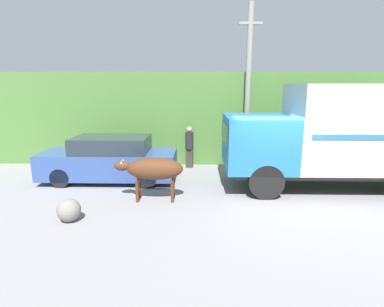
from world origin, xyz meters
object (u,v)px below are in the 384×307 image
at_px(parked_suv, 110,160).
at_px(cargo_truck, 343,133).
at_px(pedestrian_on_hill, 189,145).
at_px(utility_pole, 248,86).
at_px(roadside_rock, 69,210).
at_px(brown_cow, 153,169).

bearing_deg(parked_suv, cargo_truck, -0.20).
bearing_deg(pedestrian_on_hill, utility_pole, -169.00).
xyz_separation_m(pedestrian_on_hill, utility_pole, (2.38, 0.16, 2.42)).
bearing_deg(cargo_truck, pedestrian_on_hill, 153.38).
xyz_separation_m(cargo_truck, utility_pole, (-2.74, 2.65, 1.51)).
xyz_separation_m(pedestrian_on_hill, roadside_rock, (-2.91, -5.25, -0.67)).
distance_m(brown_cow, pedestrian_on_hill, 3.88).
relative_size(cargo_truck, utility_pole, 1.10).
relative_size(parked_suv, pedestrian_on_hill, 2.74).
bearing_deg(roadside_rock, brown_cow, 37.39).
bearing_deg(roadside_rock, parked_suv, 88.27).
height_order(parked_suv, roadside_rock, parked_suv).
bearing_deg(cargo_truck, roadside_rock, -161.69).
xyz_separation_m(brown_cow, parked_suv, (-1.85, 1.86, -0.18)).
bearing_deg(pedestrian_on_hill, brown_cow, 82.82).
height_order(utility_pole, roadside_rock, utility_pole).
height_order(cargo_truck, roadside_rock, cargo_truck).
xyz_separation_m(brown_cow, pedestrian_on_hill, (0.96, 3.76, -0.01)).
height_order(parked_suv, pedestrian_on_hill, pedestrian_on_hill).
bearing_deg(brown_cow, cargo_truck, 3.95).
xyz_separation_m(cargo_truck, parked_suv, (-7.92, 0.59, -1.08)).
height_order(pedestrian_on_hill, roadside_rock, pedestrian_on_hill).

